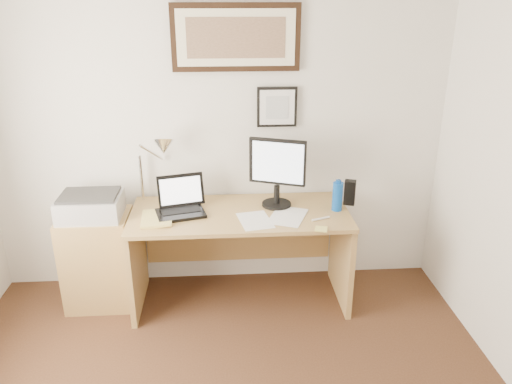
{
  "coord_description": "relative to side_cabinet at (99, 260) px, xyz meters",
  "views": [
    {
      "loc": [
        0.04,
        -1.71,
        2.25
      ],
      "look_at": [
        0.25,
        1.43,
        0.99
      ],
      "focal_mm": 35.0,
      "sensor_mm": 36.0,
      "label": 1
    }
  ],
  "objects": [
    {
      "name": "printer",
      "position": [
        -0.01,
        -0.01,
        0.45
      ],
      "size": [
        0.44,
        0.34,
        0.18
      ],
      "color": "#A8A8AB",
      "rests_on": "side_cabinet"
    },
    {
      "name": "picture_large",
      "position": [
        1.07,
        0.29,
        1.59
      ],
      "size": [
        0.92,
        0.04,
        0.47
      ],
      "color": "black",
      "rests_on": "wall_back"
    },
    {
      "name": "desk",
      "position": [
        1.07,
        0.04,
        0.15
      ],
      "size": [
        1.6,
        0.7,
        0.75
      ],
      "color": "#A07B43",
      "rests_on": "floor"
    },
    {
      "name": "water_bottle",
      "position": [
        1.79,
        -0.06,
        0.49
      ],
      "size": [
        0.08,
        0.08,
        0.22
      ],
      "primitive_type": "cylinder",
      "color": "#0C49A6",
      "rests_on": "desk"
    },
    {
      "name": "book",
      "position": [
        0.37,
        -0.15,
        0.4
      ],
      "size": [
        0.24,
        0.31,
        0.02
      ],
      "primitive_type": "imported",
      "rotation": [
        0.0,
        0.0,
        0.08
      ],
      "color": "#D8C466",
      "rests_on": "desk"
    },
    {
      "name": "speaker",
      "position": [
        1.91,
        0.05,
        0.48
      ],
      "size": [
        0.1,
        0.1,
        0.19
      ],
      "primitive_type": "cube",
      "rotation": [
        0.0,
        0.0,
        -0.32
      ],
      "color": "black",
      "rests_on": "desk"
    },
    {
      "name": "wall_back",
      "position": [
        0.92,
        0.32,
        0.89
      ],
      "size": [
        3.5,
        0.02,
        2.5
      ],
      "primitive_type": "cube",
      "color": "silver",
      "rests_on": "ground"
    },
    {
      "name": "marker_pen",
      "position": [
        1.64,
        -0.22,
        0.39
      ],
      "size": [
        0.14,
        0.06,
        0.02
      ],
      "primitive_type": "cylinder",
      "rotation": [
        0.0,
        1.57,
        0.35
      ],
      "color": "white",
      "rests_on": "desk"
    },
    {
      "name": "sticky_pad",
      "position": [
        1.61,
        -0.38,
        0.39
      ],
      "size": [
        0.1,
        0.1,
        0.01
      ],
      "primitive_type": "cube",
      "rotation": [
        0.0,
        0.0,
        -0.26
      ],
      "color": "#E3D86B",
      "rests_on": "desk"
    },
    {
      "name": "paper_sheet_b",
      "position": [
        1.41,
        -0.15,
        0.39
      ],
      "size": [
        0.34,
        0.4,
        0.0
      ],
      "primitive_type": "cube",
      "rotation": [
        0.0,
        0.0,
        -0.39
      ],
      "color": "white",
      "rests_on": "desk"
    },
    {
      "name": "picture_small",
      "position": [
        1.37,
        0.29,
        1.09
      ],
      "size": [
        0.3,
        0.03,
        0.3
      ],
      "color": "black",
      "rests_on": "wall_back"
    },
    {
      "name": "desk_lamp",
      "position": [
        0.51,
        0.13,
        0.82
      ],
      "size": [
        0.29,
        0.27,
        0.53
      ],
      "color": "white",
      "rests_on": "desk"
    },
    {
      "name": "laptop",
      "position": [
        0.64,
        -0.02,
        0.44
      ],
      "size": [
        0.39,
        0.37,
        0.26
      ],
      "color": "black",
      "rests_on": "desk"
    },
    {
      "name": "lcd_monitor",
      "position": [
        1.35,
        0.05,
        0.68
      ],
      "size": [
        0.41,
        0.22,
        0.52
      ],
      "color": "black",
      "rests_on": "desk"
    },
    {
      "name": "side_cabinet",
      "position": [
        0.0,
        0.0,
        0.0
      ],
      "size": [
        0.5,
        0.4,
        0.73
      ],
      "primitive_type": "cube",
      "color": "#A07B43",
      "rests_on": "floor"
    },
    {
      "name": "bottle_cap",
      "position": [
        1.79,
        -0.06,
        0.61
      ],
      "size": [
        0.04,
        0.04,
        0.02
      ],
      "primitive_type": "cylinder",
      "color": "#0C49A6",
      "rests_on": "water_bottle"
    },
    {
      "name": "paper_sheet_a",
      "position": [
        1.17,
        -0.2,
        0.39
      ],
      "size": [
        0.27,
        0.34,
        0.0
      ],
      "primitive_type": "cube",
      "rotation": [
        0.0,
        0.0,
        0.19
      ],
      "color": "white",
      "rests_on": "desk"
    }
  ]
}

